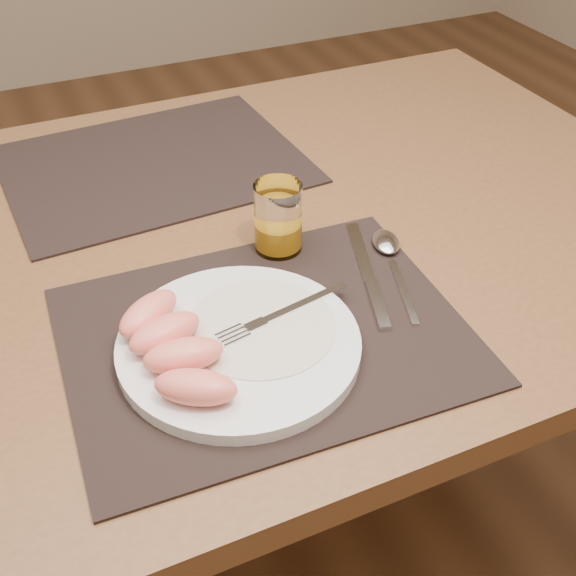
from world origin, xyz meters
The scene contains 11 objects.
ground centered at (0.00, 0.00, 0.00)m, with size 5.00×5.00×0.00m, color brown.
table centered at (0.00, 0.00, 0.67)m, with size 1.40×0.90×0.75m.
placemat_near centered at (-0.02, -0.22, 0.75)m, with size 0.45×0.35×0.00m, color black.
placemat_far centered at (-0.03, 0.22, 0.75)m, with size 0.45×0.35×0.00m, color black.
plate centered at (-0.06, -0.23, 0.76)m, with size 0.27×0.27×0.02m, color white.
plate_dressing centered at (-0.03, -0.22, 0.77)m, with size 0.17×0.17×0.00m.
fork centered at (-0.01, -0.22, 0.77)m, with size 0.17×0.05×0.00m.
knife centered at (0.13, -0.19, 0.76)m, with size 0.08×0.21×0.01m.
spoon centered at (0.19, -0.14, 0.76)m, with size 0.08×0.19×0.01m.
juice_glass centered at (0.06, -0.07, 0.80)m, with size 0.06×0.06×0.09m.
grapefruit_wedges centered at (-0.13, -0.23, 0.79)m, with size 0.11×0.21×0.03m.
Camera 1 is at (-0.25, -0.79, 1.31)m, focal length 45.00 mm.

